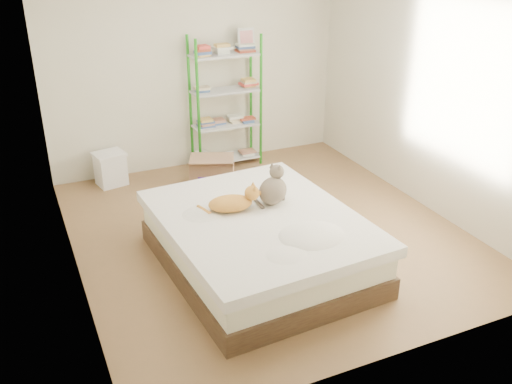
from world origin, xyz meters
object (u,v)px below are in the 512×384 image
shelf_unit (226,103)px  white_bin (111,168)px  grey_cat (273,185)px  bed (259,242)px  orange_cat (230,201)px  cardboard_box (212,172)px

shelf_unit → white_bin: (-1.54, -0.03, -0.63)m
grey_cat → bed: bearing=98.7°
orange_cat → cardboard_box: (0.42, 1.66, -0.44)m
orange_cat → cardboard_box: bearing=87.8°
orange_cat → white_bin: bearing=119.1°
shelf_unit → cardboard_box: size_ratio=2.64×
grey_cat → cardboard_box: 1.75m
bed → cardboard_box: size_ratio=3.27×
orange_cat → grey_cat: (0.42, -0.01, 0.09)m
bed → orange_cat: (-0.20, 0.21, 0.36)m
white_bin → grey_cat: bearing=-63.6°
bed → shelf_unit: size_ratio=1.24×
shelf_unit → white_bin: size_ratio=4.23×
shelf_unit → cardboard_box: bearing=-125.7°
grey_cat → white_bin: (-1.11, 2.24, -0.50)m
shelf_unit → grey_cat: bearing=-100.6°
white_bin → shelf_unit: bearing=1.2°
orange_cat → grey_cat: bearing=10.0°
orange_cat → grey_cat: size_ratio=1.28×
cardboard_box → white_bin: (-1.11, 0.57, 0.02)m
grey_cat → white_bin: bearing=-5.8°
bed → orange_cat: bearing=129.9°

